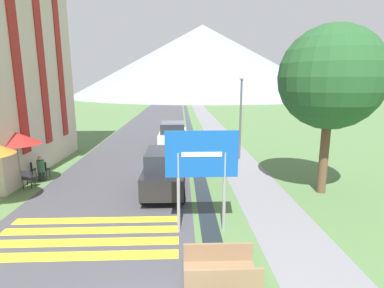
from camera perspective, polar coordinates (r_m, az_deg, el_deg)
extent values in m
plane|color=#517542|center=(24.33, -2.88, 1.00)|extent=(160.00, 160.00, 0.00)
cube|color=#424247|center=(34.31, -6.89, 4.08)|extent=(6.40, 60.00, 0.01)
cube|color=slate|center=(34.36, 3.33, 4.15)|extent=(2.20, 60.00, 0.01)
cube|color=black|center=(34.21, -0.69, 4.13)|extent=(0.60, 60.00, 0.00)
cube|color=yellow|center=(8.99, -21.28, -19.29)|extent=(5.44, 0.44, 0.01)
cube|color=yellow|center=(9.56, -19.88, -17.19)|extent=(5.44, 0.44, 0.01)
cube|color=yellow|center=(10.15, -18.66, -15.33)|extent=(5.44, 0.44, 0.01)
cube|color=yellow|center=(10.75, -17.60, -13.67)|extent=(5.44, 0.44, 0.01)
cone|color=gray|center=(101.67, 1.97, 15.52)|extent=(83.72, 83.72, 22.52)
cube|color=maroon|center=(15.26, -30.41, 13.64)|extent=(0.06, 0.70, 8.17)
cube|color=maroon|center=(17.39, -26.71, 13.56)|extent=(0.06, 0.70, 8.17)
cube|color=maroon|center=(19.58, -23.82, 13.46)|extent=(0.06, 0.70, 8.17)
cylinder|color=gray|center=(9.15, -2.59, -9.25)|extent=(0.10, 0.10, 2.49)
cylinder|color=gray|center=(9.24, 6.17, -9.09)|extent=(0.10, 0.10, 2.49)
cube|color=#1451AD|center=(8.80, 1.87, -1.94)|extent=(2.16, 0.05, 1.40)
cube|color=white|center=(8.77, 1.89, -1.99)|extent=(1.19, 0.02, 0.14)
cube|color=#846647|center=(7.58, 5.47, -23.65)|extent=(1.70, 1.10, 0.12)
cube|color=#846647|center=(7.00, 6.13, -24.14)|extent=(1.70, 0.08, 0.45)
cube|color=#846647|center=(7.84, 5.00, -19.80)|extent=(1.70, 0.08, 0.45)
cube|color=#846647|center=(7.58, -0.89, -24.49)|extent=(0.16, 0.99, 0.08)
cube|color=#846647|center=(7.76, 11.63, -23.78)|extent=(0.16, 0.99, 0.08)
cube|color=black|center=(12.58, -5.33, -5.90)|extent=(1.61, 3.90, 0.84)
cube|color=#23282D|center=(12.19, -5.45, -2.77)|extent=(1.37, 2.15, 0.68)
cylinder|color=black|center=(13.92, -8.20, -6.04)|extent=(0.18, 0.60, 0.60)
cylinder|color=black|center=(13.84, -1.85, -6.03)|extent=(0.18, 0.60, 0.60)
cylinder|color=black|center=(11.65, -9.42, -9.67)|extent=(0.18, 0.60, 0.60)
cylinder|color=black|center=(11.56, -1.77, -9.68)|extent=(0.18, 0.60, 0.60)
cube|color=silver|center=(20.83, -3.67, 1.19)|extent=(1.85, 4.05, 0.84)
cube|color=#23282D|center=(20.51, -3.71, 3.18)|extent=(1.57, 2.23, 0.68)
cylinder|color=black|center=(22.19, -5.87, 0.70)|extent=(0.18, 0.60, 0.60)
cylinder|color=black|center=(22.14, -1.29, 0.74)|extent=(0.18, 0.60, 0.60)
cylinder|color=black|center=(19.73, -6.32, -0.70)|extent=(0.18, 0.60, 0.60)
cylinder|color=black|center=(19.68, -1.17, -0.66)|extent=(0.18, 0.60, 0.60)
cube|color=#232328|center=(16.16, -28.45, -4.31)|extent=(0.40, 0.40, 0.04)
cube|color=#232328|center=(15.96, -28.80, -3.80)|extent=(0.40, 0.04, 0.40)
cylinder|color=#232328|center=(16.44, -28.65, -4.90)|extent=(0.03, 0.03, 0.45)
cylinder|color=#232328|center=(16.29, -27.58, -4.93)|extent=(0.03, 0.03, 0.45)
cylinder|color=#232328|center=(16.15, -29.18, -5.23)|extent=(0.03, 0.03, 0.45)
cylinder|color=#232328|center=(16.00, -28.09, -5.27)|extent=(0.03, 0.03, 0.45)
cube|color=#232328|center=(14.80, -28.67, -5.72)|extent=(0.40, 0.40, 0.04)
cube|color=#232328|center=(14.59, -29.06, -5.17)|extent=(0.40, 0.04, 0.40)
cylinder|color=#232328|center=(15.08, -28.88, -6.33)|extent=(0.03, 0.03, 0.45)
cylinder|color=#232328|center=(14.93, -27.71, -6.38)|extent=(0.03, 0.03, 0.45)
cylinder|color=#232328|center=(14.79, -29.47, -6.72)|extent=(0.03, 0.03, 0.45)
cylinder|color=#232328|center=(14.64, -28.28, -6.78)|extent=(0.03, 0.03, 0.45)
cube|color=#232328|center=(15.89, -26.35, -4.36)|extent=(0.40, 0.40, 0.04)
cube|color=#232328|center=(15.68, -26.68, -3.84)|extent=(0.40, 0.04, 0.40)
cylinder|color=#232328|center=(16.17, -26.59, -4.95)|extent=(0.03, 0.03, 0.45)
cylinder|color=#232328|center=(16.03, -25.48, -4.99)|extent=(0.03, 0.03, 0.45)
cylinder|color=#232328|center=(15.87, -27.09, -5.30)|extent=(0.03, 0.03, 0.45)
cylinder|color=#232328|center=(15.73, -25.96, -5.33)|extent=(0.03, 0.03, 0.45)
cylinder|color=#B7B2A8|center=(14.98, -30.03, -2.94)|extent=(0.06, 0.06, 2.27)
cone|color=red|center=(14.79, -30.43, 0.95)|extent=(1.95, 1.95, 0.51)
cylinder|color=#282833|center=(14.70, -32.40, -7.14)|extent=(0.14, 0.14, 0.46)
cylinder|color=#282833|center=(14.61, -31.79, -7.17)|extent=(0.14, 0.14, 0.46)
cylinder|color=#4C4C56|center=(14.50, -32.33, -5.16)|extent=(0.32, 0.32, 0.60)
sphere|color=tan|center=(14.41, -32.50, -3.64)|extent=(0.22, 0.22, 0.22)
cylinder|color=#282833|center=(15.66, -27.01, -5.49)|extent=(0.14, 0.14, 0.46)
cylinder|color=#282833|center=(15.59, -26.41, -5.51)|extent=(0.14, 0.14, 0.46)
cylinder|color=#386B47|center=(15.49, -26.88, -3.74)|extent=(0.32, 0.32, 0.53)
sphere|color=tan|center=(15.41, -27.00, -2.43)|extent=(0.22, 0.22, 0.22)
cylinder|color=#515156|center=(17.74, 9.21, 4.44)|extent=(0.12, 0.12, 4.63)
sphere|color=silver|center=(17.60, 9.48, 12.33)|extent=(0.28, 0.28, 0.28)
cylinder|color=brown|center=(13.38, 23.80, -2.39)|extent=(0.36, 0.36, 2.98)
sphere|color=#235128|center=(13.03, 24.97, 11.40)|extent=(4.03, 4.03, 4.03)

